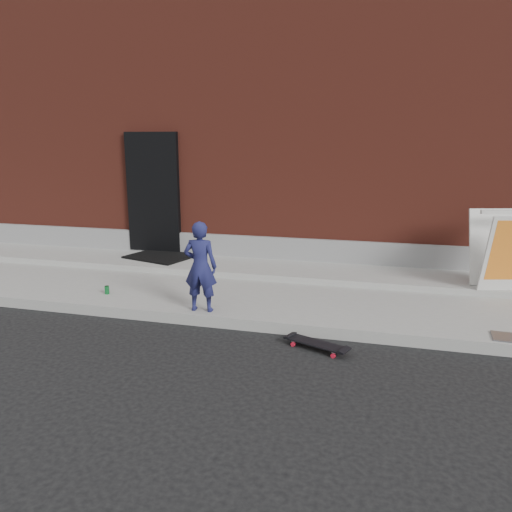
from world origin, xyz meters
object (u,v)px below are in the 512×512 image
(soda_can, at_px, (107,290))
(child, at_px, (200,267))
(pizza_sign, at_px, (502,250))
(skateboard, at_px, (316,344))

(soda_can, bearing_deg, child, -11.48)
(child, distance_m, pizza_sign, 4.34)
(child, relative_size, pizza_sign, 1.05)
(soda_can, bearing_deg, skateboard, -15.13)
(pizza_sign, height_order, soda_can, pizza_sign)
(pizza_sign, relative_size, soda_can, 9.41)
(child, relative_size, soda_can, 9.87)
(skateboard, height_order, soda_can, soda_can)
(child, relative_size, skateboard, 1.53)
(skateboard, xyz_separation_m, pizza_sign, (2.34, 2.32, 0.75))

